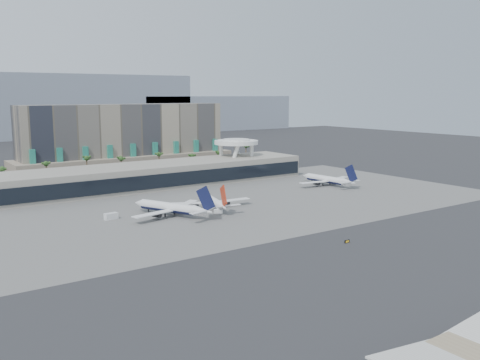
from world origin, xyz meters
TOP-DOWN VIEW (x-y plane):
  - ground at (0.00, 0.00)m, footprint 900.00×900.00m
  - apron_pad at (0.00, 55.00)m, footprint 260.00×130.00m
  - mountain_ridge at (27.88, 470.00)m, footprint 680.00×60.00m
  - hotel at (10.00, 174.41)m, footprint 140.00×30.00m
  - terminal at (0.00, 109.84)m, footprint 170.00×32.50m
  - saucer_structure at (55.00, 116.00)m, footprint 26.00×26.00m
  - palm_row at (7.00, 145.00)m, footprint 157.80×2.80m
  - airliner_left at (-27.10, 43.19)m, footprint 36.37×37.44m
  - airliner_centre at (-5.60, 46.70)m, footprint 34.70×36.01m
  - airliner_right at (75.11, 59.46)m, footprint 36.41×37.59m
  - service_vehicle_a at (-49.12, 51.64)m, footprint 5.35×3.02m
  - service_vehicle_b at (-9.13, 36.36)m, footprint 3.84×3.01m
  - taxiway_sign at (1.84, -24.87)m, footprint 2.23×0.45m

SIDE VIEW (x-z plane):
  - ground at x=0.00m, z-range 0.00..0.00m
  - apron_pad at x=0.00m, z-range 0.00..0.06m
  - taxiway_sign at x=1.84m, z-range 0.00..1.00m
  - service_vehicle_b at x=-9.13m, z-range 0.00..1.73m
  - service_vehicle_a at x=-49.12m, z-range 0.00..2.50m
  - airliner_centre at x=-5.60m, z-range -3.14..9.54m
  - airliner_right at x=75.11m, z-range -3.21..9.76m
  - airliner_left at x=-27.10m, z-range -3.43..10.41m
  - terminal at x=0.00m, z-range -0.73..13.77m
  - palm_row at x=7.00m, z-range 3.95..17.05m
  - hotel at x=10.00m, z-range -4.19..37.81m
  - saucer_structure at x=55.00m, z-range 7.51..29.40m
  - mountain_ridge at x=27.88m, z-range -5.11..64.89m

